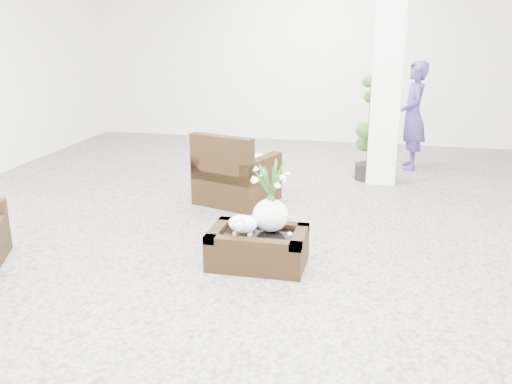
# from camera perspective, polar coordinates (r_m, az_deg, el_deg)

# --- Properties ---
(ground) EXTENTS (11.00, 11.00, 0.00)m
(ground) POSITION_cam_1_polar(r_m,az_deg,el_deg) (5.74, 0.22, -5.64)
(ground) COLOR gray
(ground) RESTS_ON ground
(column) EXTENTS (0.40, 0.40, 3.50)m
(column) POSITION_cam_1_polar(r_m,az_deg,el_deg) (7.99, 13.42, 13.24)
(column) COLOR white
(column) RESTS_ON ground
(coffee_table) EXTENTS (0.90, 0.60, 0.31)m
(coffee_table) POSITION_cam_1_polar(r_m,az_deg,el_deg) (5.29, 0.20, -5.87)
(coffee_table) COLOR black
(coffee_table) RESTS_ON ground
(sheep_figurine) EXTENTS (0.28, 0.23, 0.21)m
(sheep_figurine) POSITION_cam_1_polar(r_m,az_deg,el_deg) (5.12, -1.35, -3.48)
(sheep_figurine) COLOR white
(sheep_figurine) RESTS_ON coffee_table
(planter_narcissus) EXTENTS (0.44, 0.44, 0.80)m
(planter_narcissus) POSITION_cam_1_polar(r_m,az_deg,el_deg) (5.17, 1.52, 0.16)
(planter_narcissus) COLOR white
(planter_narcissus) RESTS_ON coffee_table
(tealight) EXTENTS (0.04, 0.04, 0.03)m
(tealight) POSITION_cam_1_polar(r_m,az_deg,el_deg) (5.19, 3.49, -4.31)
(tealight) COLOR white
(tealight) RESTS_ON coffee_table
(armchair) EXTENTS (1.07, 1.05, 0.91)m
(armchair) POSITION_cam_1_polar(r_m,az_deg,el_deg) (7.07, -1.96, 2.61)
(armchair) COLOR black
(armchair) RESTS_ON ground
(topiary) EXTENTS (0.39, 0.39, 1.47)m
(topiary) POSITION_cam_1_polar(r_m,az_deg,el_deg) (8.18, 11.56, 6.26)
(topiary) COLOR #244817
(topiary) RESTS_ON ground
(shopper) EXTENTS (0.45, 0.64, 1.66)m
(shopper) POSITION_cam_1_polar(r_m,az_deg,el_deg) (9.00, 15.83, 7.53)
(shopper) COLOR #40316E
(shopper) RESTS_ON ground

